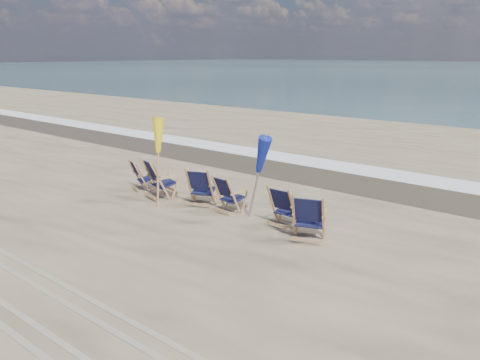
{
  "coord_description": "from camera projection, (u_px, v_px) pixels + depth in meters",
  "views": [
    {
      "loc": [
        6.45,
        -5.8,
        3.69
      ],
      "look_at": [
        0.0,
        2.2,
        0.9
      ],
      "focal_mm": 35.0,
      "sensor_mm": 36.0,
      "label": 1
    }
  ],
  "objects": [
    {
      "name": "umbrella_yellow",
      "position": [
        157.0,
        140.0,
        11.31
      ],
      "size": [
        0.3,
        0.3,
        2.19
      ],
      "color": "#A47549",
      "rests_on": "ground"
    },
    {
      "name": "beach_chair_3",
      "position": [
        233.0,
        197.0,
        10.85
      ],
      "size": [
        0.68,
        0.75,
        0.95
      ],
      "primitive_type": null,
      "rotation": [
        0.0,
        0.0,
        3.03
      ],
      "color": "#121335",
      "rests_on": "ground"
    },
    {
      "name": "beach_chair_0",
      "position": [
        141.0,
        177.0,
        12.67
      ],
      "size": [
        0.76,
        0.8,
        0.89
      ],
      "primitive_type": null,
      "rotation": [
        0.0,
        0.0,
        2.79
      ],
      "color": "#121335",
      "rests_on": "ground"
    },
    {
      "name": "wet_sand_strip",
      "position": [
        334.0,
        178.0,
        14.34
      ],
      "size": [
        200.0,
        2.6,
        0.0
      ],
      "primitive_type": "cube",
      "color": "#42362A",
      "rests_on": "ground"
    },
    {
      "name": "beach_chair_2",
      "position": [
        211.0,
        188.0,
        11.44
      ],
      "size": [
        0.87,
        0.92,
        1.01
      ],
      "primitive_type": null,
      "rotation": [
        0.0,
        0.0,
        3.52
      ],
      "color": "#121335",
      "rests_on": "ground"
    },
    {
      "name": "surf_foam",
      "position": [
        355.0,
        169.0,
        15.47
      ],
      "size": [
        200.0,
        1.4,
        0.01
      ],
      "primitive_type": "cube",
      "color": "silver",
      "rests_on": "ground"
    },
    {
      "name": "beach_chair_5",
      "position": [
        323.0,
        220.0,
        9.2
      ],
      "size": [
        0.9,
        0.95,
        1.05
      ],
      "primitive_type": null,
      "rotation": [
        0.0,
        0.0,
        3.51
      ],
      "color": "#121335",
      "rests_on": "ground"
    },
    {
      "name": "tire_tracks",
      "position": [
        35.0,
        303.0,
        7.13
      ],
      "size": [
        80.0,
        1.3,
        0.01
      ],
      "primitive_type": null,
      "color": "gray",
      "rests_on": "ground"
    },
    {
      "name": "umbrella_blue",
      "position": [
        256.0,
        154.0,
        10.24
      ],
      "size": [
        0.3,
        0.3,
        2.09
      ],
      "color": "#A5A5AD",
      "rests_on": "ground"
    },
    {
      "name": "beach_chair_4",
      "position": [
        293.0,
        209.0,
        9.94
      ],
      "size": [
        0.62,
        0.7,
        0.97
      ],
      "primitive_type": null,
      "rotation": [
        0.0,
        0.0,
        3.14
      ],
      "color": "#121335",
      "rests_on": "ground"
    },
    {
      "name": "beach_chair_1",
      "position": [
        159.0,
        181.0,
        11.86
      ],
      "size": [
        0.91,
        0.96,
        1.1
      ],
      "primitive_type": null,
      "rotation": [
        0.0,
        0.0,
        2.84
      ],
      "color": "#121335",
      "rests_on": "ground"
    }
  ]
}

